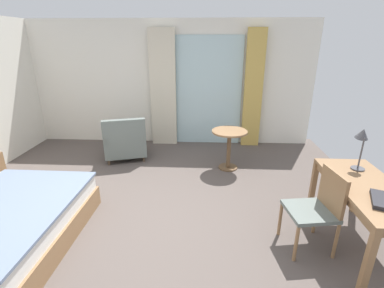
{
  "coord_description": "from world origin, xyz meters",
  "views": [
    {
      "loc": [
        0.79,
        -2.85,
        2.11
      ],
      "look_at": [
        0.62,
        0.23,
        0.97
      ],
      "focal_mm": 26.12,
      "sensor_mm": 36.0,
      "label": 1
    }
  ],
  "objects_px": {
    "desk_chair": "(318,206)",
    "round_cafe_table": "(229,141)",
    "armchair_by_window": "(125,142)",
    "desk_lamp": "(362,139)",
    "writing_desk": "(368,194)"
  },
  "relations": [
    {
      "from": "desk_chair",
      "to": "round_cafe_table",
      "type": "relative_size",
      "value": 1.28
    },
    {
      "from": "armchair_by_window",
      "to": "round_cafe_table",
      "type": "xyz_separation_m",
      "value": [
        1.9,
        -0.33,
        0.17
      ]
    },
    {
      "from": "desk_chair",
      "to": "round_cafe_table",
      "type": "height_order",
      "value": "desk_chair"
    },
    {
      "from": "armchair_by_window",
      "to": "round_cafe_table",
      "type": "relative_size",
      "value": 1.32
    },
    {
      "from": "desk_chair",
      "to": "desk_lamp",
      "type": "distance_m",
      "value": 0.93
    },
    {
      "from": "desk_lamp",
      "to": "round_cafe_table",
      "type": "distance_m",
      "value": 2.07
    },
    {
      "from": "desk_lamp",
      "to": "armchair_by_window",
      "type": "bearing_deg",
      "value": 151.0
    },
    {
      "from": "writing_desk",
      "to": "round_cafe_table",
      "type": "bearing_deg",
      "value": 123.63
    },
    {
      "from": "desk_lamp",
      "to": "armchair_by_window",
      "type": "distance_m",
      "value": 3.78
    },
    {
      "from": "writing_desk",
      "to": "desk_lamp",
      "type": "relative_size",
      "value": 2.89
    },
    {
      "from": "writing_desk",
      "to": "round_cafe_table",
      "type": "height_order",
      "value": "writing_desk"
    },
    {
      "from": "writing_desk",
      "to": "round_cafe_table",
      "type": "xyz_separation_m",
      "value": [
        -1.27,
        1.91,
        -0.14
      ]
    },
    {
      "from": "armchair_by_window",
      "to": "writing_desk",
      "type": "bearing_deg",
      "value": -35.19
    },
    {
      "from": "desk_lamp",
      "to": "round_cafe_table",
      "type": "relative_size",
      "value": 0.7
    },
    {
      "from": "writing_desk",
      "to": "armchair_by_window",
      "type": "distance_m",
      "value": 3.89
    }
  ]
}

